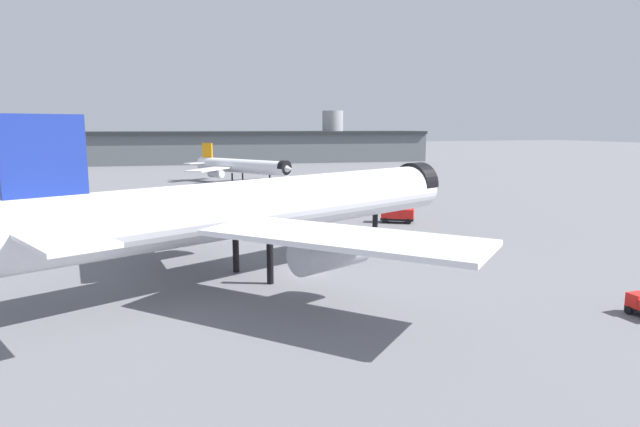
{
  "coord_description": "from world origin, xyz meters",
  "views": [
    {
      "loc": [
        -17.64,
        -55.89,
        16.2
      ],
      "look_at": [
        2.94,
        3.83,
        5.91
      ],
      "focal_mm": 30.26,
      "sensor_mm": 36.0,
      "label": 1
    }
  ],
  "objects_px": {
    "airliner_near_gate": "(269,206)",
    "airliner_far_taxiway": "(241,166)",
    "service_truck_front": "(397,213)",
    "traffic_cone_near_nose": "(238,218)"
  },
  "relations": [
    {
      "from": "airliner_far_taxiway",
      "to": "service_truck_front",
      "type": "distance_m",
      "value": 71.63
    },
    {
      "from": "airliner_near_gate",
      "to": "airliner_far_taxiway",
      "type": "bearing_deg",
      "value": 56.98
    },
    {
      "from": "airliner_far_taxiway",
      "to": "traffic_cone_near_nose",
      "type": "height_order",
      "value": "airliner_far_taxiway"
    },
    {
      "from": "airliner_far_taxiway",
      "to": "airliner_near_gate",
      "type": "bearing_deg",
      "value": -41.69
    },
    {
      "from": "airliner_near_gate",
      "to": "airliner_far_taxiway",
      "type": "relative_size",
      "value": 1.66
    },
    {
      "from": "airliner_near_gate",
      "to": "traffic_cone_near_nose",
      "type": "relative_size",
      "value": 73.56
    },
    {
      "from": "airliner_near_gate",
      "to": "service_truck_front",
      "type": "xyz_separation_m",
      "value": [
        27.96,
        24.12,
        -5.95
      ]
    },
    {
      "from": "airliner_near_gate",
      "to": "airliner_far_taxiway",
      "type": "height_order",
      "value": "airliner_near_gate"
    },
    {
      "from": "service_truck_front",
      "to": "traffic_cone_near_nose",
      "type": "distance_m",
      "value": 27.28
    },
    {
      "from": "airliner_far_taxiway",
      "to": "traffic_cone_near_nose",
      "type": "bearing_deg",
      "value": -44.07
    }
  ]
}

